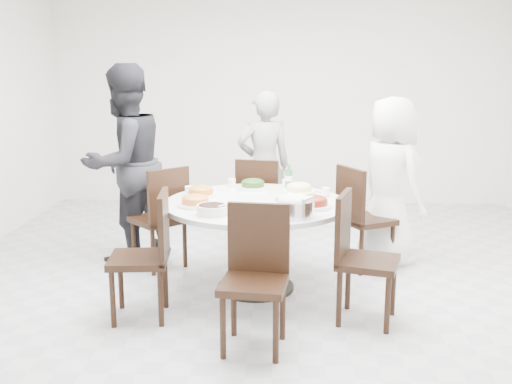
{
  "coord_description": "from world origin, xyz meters",
  "views": [
    {
      "loc": [
        0.07,
        -4.96,
        1.86
      ],
      "look_at": [
        -0.17,
        -0.16,
        0.82
      ],
      "focal_mm": 42.0,
      "sensor_mm": 36.0,
      "label": 1
    }
  ],
  "objects_px": {
    "chair_n": "(261,204)",
    "rice_bowl": "(295,208)",
    "diner_right": "(391,181)",
    "diner_left": "(125,164)",
    "beverage_bottle": "(289,177)",
    "chair_sw": "(139,256)",
    "soup_bowl": "(212,210)",
    "chair_se": "(368,259)",
    "chair_ne": "(367,217)",
    "chair_nw": "(158,217)",
    "diner_middle": "(264,166)",
    "dining_table": "(256,246)",
    "chair_s": "(254,281)"
  },
  "relations": [
    {
      "from": "diner_right",
      "to": "diner_middle",
      "type": "relative_size",
      "value": 0.99
    },
    {
      "from": "soup_bowl",
      "to": "chair_se",
      "type": "bearing_deg",
      "value": -8.4
    },
    {
      "from": "chair_ne",
      "to": "chair_se",
      "type": "xyz_separation_m",
      "value": [
        -0.15,
        -1.19,
        0.0
      ]
    },
    {
      "from": "diner_right",
      "to": "beverage_bottle",
      "type": "distance_m",
      "value": 0.98
    },
    {
      "from": "chair_n",
      "to": "diner_left",
      "type": "height_order",
      "value": "diner_left"
    },
    {
      "from": "chair_se",
      "to": "soup_bowl",
      "type": "xyz_separation_m",
      "value": [
        -1.15,
        0.17,
        0.31
      ]
    },
    {
      "from": "chair_sw",
      "to": "diner_right",
      "type": "xyz_separation_m",
      "value": [
        2.05,
        1.39,
        0.31
      ]
    },
    {
      "from": "chair_nw",
      "to": "chair_ne",
      "type": "bearing_deg",
      "value": 138.42
    },
    {
      "from": "chair_nw",
      "to": "chair_sw",
      "type": "distance_m",
      "value": 1.13
    },
    {
      "from": "chair_nw",
      "to": "soup_bowl",
      "type": "height_order",
      "value": "chair_nw"
    },
    {
      "from": "chair_n",
      "to": "beverage_bottle",
      "type": "distance_m",
      "value": 0.72
    },
    {
      "from": "chair_nw",
      "to": "diner_left",
      "type": "height_order",
      "value": "diner_left"
    },
    {
      "from": "beverage_bottle",
      "to": "diner_left",
      "type": "bearing_deg",
      "value": 171.96
    },
    {
      "from": "dining_table",
      "to": "diner_right",
      "type": "bearing_deg",
      "value": 32.43
    },
    {
      "from": "beverage_bottle",
      "to": "chair_sw",
      "type": "bearing_deg",
      "value": -133.7
    },
    {
      "from": "diner_middle",
      "to": "beverage_bottle",
      "type": "distance_m",
      "value": 0.99
    },
    {
      "from": "rice_bowl",
      "to": "soup_bowl",
      "type": "distance_m",
      "value": 0.61
    },
    {
      "from": "dining_table",
      "to": "beverage_bottle",
      "type": "bearing_deg",
      "value": 63.01
    },
    {
      "from": "chair_se",
      "to": "diner_middle",
      "type": "relative_size",
      "value": 0.6
    },
    {
      "from": "diner_left",
      "to": "chair_se",
      "type": "bearing_deg",
      "value": 93.09
    },
    {
      "from": "diner_left",
      "to": "chair_n",
      "type": "bearing_deg",
      "value": 139.94
    },
    {
      "from": "diner_right",
      "to": "diner_left",
      "type": "distance_m",
      "value": 2.5
    },
    {
      "from": "chair_sw",
      "to": "chair_se",
      "type": "distance_m",
      "value": 1.67
    },
    {
      "from": "chair_nw",
      "to": "diner_right",
      "type": "bearing_deg",
      "value": 143.01
    },
    {
      "from": "chair_nw",
      "to": "chair_sw",
      "type": "height_order",
      "value": "same"
    },
    {
      "from": "chair_sw",
      "to": "dining_table",
      "type": "bearing_deg",
      "value": 121.04
    },
    {
      "from": "dining_table",
      "to": "chair_n",
      "type": "relative_size",
      "value": 1.58
    },
    {
      "from": "chair_n",
      "to": "chair_se",
      "type": "distance_m",
      "value": 1.88
    },
    {
      "from": "chair_n",
      "to": "chair_nw",
      "type": "xyz_separation_m",
      "value": [
        -0.92,
        -0.56,
        0.0
      ]
    },
    {
      "from": "soup_bowl",
      "to": "diner_left",
      "type": "bearing_deg",
      "value": 129.41
    },
    {
      "from": "chair_nw",
      "to": "diner_left",
      "type": "relative_size",
      "value": 0.51
    },
    {
      "from": "chair_sw",
      "to": "soup_bowl",
      "type": "height_order",
      "value": "chair_sw"
    },
    {
      "from": "chair_sw",
      "to": "soup_bowl",
      "type": "xyz_separation_m",
      "value": [
        0.53,
        0.19,
        0.31
      ]
    },
    {
      "from": "beverage_bottle",
      "to": "chair_se",
      "type": "bearing_deg",
      "value": -63.21
    },
    {
      "from": "diner_right",
      "to": "rice_bowl",
      "type": "relative_size",
      "value": 5.37
    },
    {
      "from": "dining_table",
      "to": "rice_bowl",
      "type": "xyz_separation_m",
      "value": [
        0.31,
        -0.46,
        0.44
      ]
    },
    {
      "from": "chair_sw",
      "to": "rice_bowl",
      "type": "relative_size",
      "value": 3.27
    },
    {
      "from": "chair_se",
      "to": "rice_bowl",
      "type": "height_order",
      "value": "chair_se"
    },
    {
      "from": "chair_se",
      "to": "diner_right",
      "type": "distance_m",
      "value": 1.46
    },
    {
      "from": "chair_n",
      "to": "chair_sw",
      "type": "bearing_deg",
      "value": 73.88
    },
    {
      "from": "chair_n",
      "to": "diner_middle",
      "type": "height_order",
      "value": "diner_middle"
    },
    {
      "from": "chair_se",
      "to": "beverage_bottle",
      "type": "distance_m",
      "value": 1.33
    },
    {
      "from": "chair_nw",
      "to": "rice_bowl",
      "type": "distance_m",
      "value": 1.6
    },
    {
      "from": "chair_nw",
      "to": "chair_s",
      "type": "bearing_deg",
      "value": 77.15
    },
    {
      "from": "chair_n",
      "to": "rice_bowl",
      "type": "bearing_deg",
      "value": 111.42
    },
    {
      "from": "chair_n",
      "to": "diner_middle",
      "type": "xyz_separation_m",
      "value": [
        0.02,
        0.41,
        0.31
      ]
    },
    {
      "from": "chair_ne",
      "to": "chair_se",
      "type": "distance_m",
      "value": 1.2
    },
    {
      "from": "chair_sw",
      "to": "chair_se",
      "type": "height_order",
      "value": "same"
    },
    {
      "from": "chair_sw",
      "to": "soup_bowl",
      "type": "bearing_deg",
      "value": 103.78
    },
    {
      "from": "dining_table",
      "to": "chair_n",
      "type": "distance_m",
      "value": 1.08
    }
  ]
}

